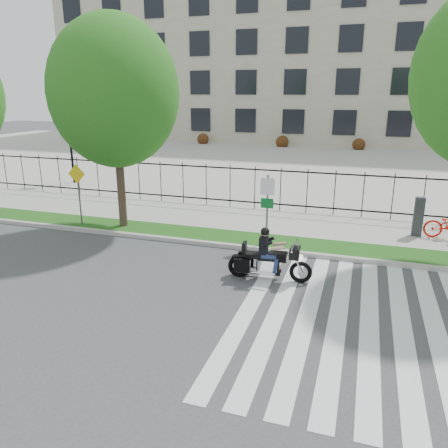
% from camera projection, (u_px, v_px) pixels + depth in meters
% --- Properties ---
extents(ground, '(120.00, 120.00, 0.00)m').
position_uv_depth(ground, '(174.00, 295.00, 12.15)').
color(ground, '#3E3E40').
rests_on(ground, ground).
extents(curb, '(60.00, 0.20, 0.15)m').
position_uv_depth(curb, '(220.00, 245.00, 15.86)').
color(curb, '#A5A49C').
rests_on(curb, ground).
extents(grass_verge, '(60.00, 1.50, 0.15)m').
position_uv_depth(grass_verge, '(227.00, 238.00, 16.63)').
color(grass_verge, '#194812').
rests_on(grass_verge, ground).
extents(sidewalk, '(60.00, 3.50, 0.15)m').
position_uv_depth(sidewalk, '(245.00, 220.00, 18.91)').
color(sidewalk, '#AAA89F').
rests_on(sidewalk, ground).
extents(plaza, '(80.00, 34.00, 0.10)m').
position_uv_depth(plaza, '(303.00, 161.00, 34.89)').
color(plaza, '#AAA89F').
rests_on(plaza, ground).
extents(crosswalk_stripes, '(5.70, 8.00, 0.01)m').
position_uv_depth(crosswalk_stripes, '(353.00, 321.00, 10.73)').
color(crosswalk_stripes, silver).
rests_on(crosswalk_stripes, ground).
extents(iron_fence, '(30.00, 0.06, 2.00)m').
position_uv_depth(iron_fence, '(255.00, 188.00, 20.19)').
color(iron_fence, black).
rests_on(iron_fence, sidewalk).
extents(office_building, '(60.00, 21.90, 20.15)m').
position_uv_depth(office_building, '(332.00, 50.00, 50.12)').
color(office_building, '#A19A82').
rests_on(office_building, ground).
extents(lamp_post_left, '(1.06, 0.70, 4.25)m').
position_uv_depth(lamp_post_left, '(69.00, 131.00, 25.67)').
color(lamp_post_left, black).
rests_on(lamp_post_left, ground).
extents(street_tree_1, '(4.91, 4.91, 8.06)m').
position_uv_depth(street_tree_1, '(114.00, 92.00, 16.40)').
color(street_tree_1, '#3E2F22').
rests_on(street_tree_1, grass_verge).
extents(sign_pole_regulatory, '(0.50, 0.09, 2.50)m').
position_uv_depth(sign_pole_regulatory, '(267.00, 201.00, 15.34)').
color(sign_pole_regulatory, '#59595B').
rests_on(sign_pole_regulatory, grass_verge).
extents(sign_pole_warning, '(0.78, 0.09, 2.49)m').
position_uv_depth(sign_pole_warning, '(78.00, 186.00, 17.65)').
color(sign_pole_warning, '#59595B').
rests_on(sign_pole_warning, grass_verge).
extents(motorcycle_rider, '(2.54, 0.77, 1.96)m').
position_uv_depth(motorcycle_rider, '(269.00, 259.00, 12.95)').
color(motorcycle_rider, black).
rests_on(motorcycle_rider, ground).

